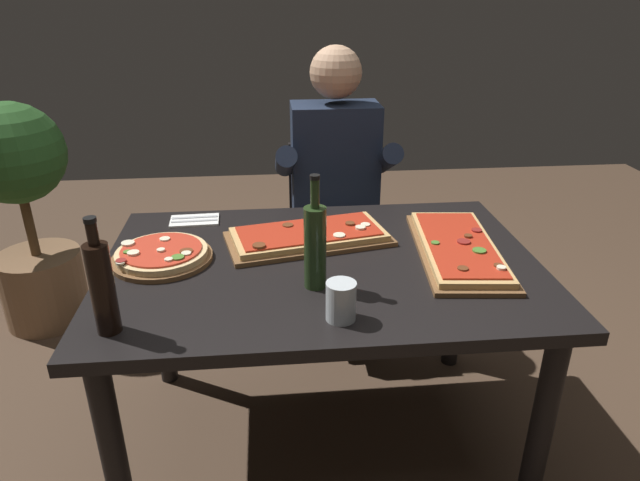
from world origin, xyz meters
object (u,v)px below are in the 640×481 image
object	(u,v)px
oil_bottle_amber	(315,245)
potted_plant_corner	(25,207)
tumbler_near_camera	(341,301)
seated_diner	(336,185)
wine_bottle_dark	(102,286)
dining_table	(321,287)
pizza_rectangular_left	(458,248)
diner_chair	(332,227)
pizza_rectangular_front	(309,236)
pizza_round_far	(162,255)

from	to	relation	value
oil_bottle_amber	potted_plant_corner	size ratio (longest dim) A/B	0.32
tumbler_near_camera	oil_bottle_amber	bearing A→B (deg)	105.75
oil_bottle_amber	potted_plant_corner	bearing A→B (deg)	138.71
seated_diner	potted_plant_corner	xyz separation A→B (m)	(-1.43, 0.21, -0.13)
wine_bottle_dark	tumbler_near_camera	bearing A→B (deg)	-0.05
tumbler_near_camera	potted_plant_corner	world-z (taller)	potted_plant_corner
dining_table	seated_diner	distance (m)	0.75
pizza_rectangular_left	diner_chair	distance (m)	0.94
pizza_rectangular_left	pizza_rectangular_front	bearing A→B (deg)	163.58
pizza_rectangular_front	oil_bottle_amber	distance (m)	0.34
dining_table	tumbler_near_camera	world-z (taller)	tumbler_near_camera
wine_bottle_dark	diner_chair	xyz separation A→B (m)	(0.72, 1.20, -0.39)
pizza_round_far	potted_plant_corner	xyz separation A→B (m)	(-0.78, 0.89, -0.15)
pizza_round_far	diner_chair	distance (m)	1.07
pizza_rectangular_left	pizza_round_far	distance (m)	0.97
oil_bottle_amber	seated_diner	size ratio (longest dim) A/B	0.26
pizza_rectangular_left	pizza_round_far	xyz separation A→B (m)	(-0.97, 0.04, 0.00)
wine_bottle_dark	seated_diner	world-z (taller)	seated_diner
pizza_rectangular_front	oil_bottle_amber	xyz separation A→B (m)	(-0.01, -0.32, 0.11)
dining_table	oil_bottle_amber	distance (m)	0.28
pizza_round_far	wine_bottle_dark	bearing A→B (deg)	-100.08
oil_bottle_amber	pizza_round_far	bearing A→B (deg)	155.93
dining_table	pizza_rectangular_front	distance (m)	0.20
seated_diner	diner_chair	bearing A→B (deg)	90.00
seated_diner	potted_plant_corner	world-z (taller)	seated_diner
tumbler_near_camera	dining_table	bearing A→B (deg)	92.92
wine_bottle_dark	diner_chair	distance (m)	1.45
dining_table	pizza_rectangular_front	world-z (taller)	pizza_rectangular_front
pizza_round_far	seated_diner	size ratio (longest dim) A/B	0.24
dining_table	diner_chair	bearing A→B (deg)	80.95
diner_chair	seated_diner	bearing A→B (deg)	-90.00
pizza_rectangular_front	potted_plant_corner	xyz separation A→B (m)	(-1.27, 0.79, -0.15)
oil_bottle_amber	diner_chair	size ratio (longest dim) A/B	0.40
pizza_round_far	oil_bottle_amber	distance (m)	0.54
potted_plant_corner	seated_diner	bearing A→B (deg)	-8.36
diner_chair	potted_plant_corner	xyz separation A→B (m)	(-1.43, 0.09, 0.12)
tumbler_near_camera	seated_diner	distance (m)	1.09
pizza_rectangular_left	tumbler_near_camera	distance (m)	0.57
pizza_rectangular_left	oil_bottle_amber	xyz separation A→B (m)	(-0.49, -0.17, 0.11)
dining_table	tumbler_near_camera	size ratio (longest dim) A/B	12.86
dining_table	pizza_rectangular_left	distance (m)	0.47
pizza_rectangular_front	pizza_rectangular_left	world-z (taller)	same
dining_table	wine_bottle_dark	bearing A→B (deg)	-149.42
seated_diner	pizza_rectangular_left	bearing A→B (deg)	-66.04
diner_chair	wine_bottle_dark	bearing A→B (deg)	-120.98
pizza_rectangular_left	dining_table	bearing A→B (deg)	-178.36
dining_table	pizza_rectangular_left	size ratio (longest dim) A/B	2.29
pizza_rectangular_front	diner_chair	xyz separation A→B (m)	(0.17, 0.70, -0.27)
pizza_rectangular_front	pizza_round_far	size ratio (longest dim) A/B	1.86
pizza_rectangular_front	pizza_rectangular_left	size ratio (longest dim) A/B	0.98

